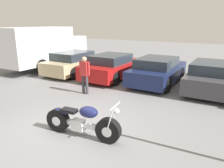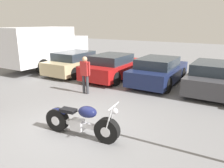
{
  "view_description": "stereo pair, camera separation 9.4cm",
  "coord_description": "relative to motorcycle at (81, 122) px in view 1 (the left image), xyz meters",
  "views": [
    {
      "loc": [
        3.95,
        -4.42,
        2.97
      ],
      "look_at": [
        0.17,
        2.06,
        0.85
      ],
      "focal_mm": 35.0,
      "sensor_mm": 36.0,
      "label": 1
    },
    {
      "loc": [
        4.03,
        -4.38,
        2.97
      ],
      "look_at": [
        0.17,
        2.06,
        0.85
      ],
      "focal_mm": 35.0,
      "sensor_mm": 36.0,
      "label": 2
    }
  ],
  "objects": [
    {
      "name": "parked_car_navy",
      "position": [
        -0.01,
        6.17,
        0.21
      ],
      "size": [
        1.93,
        4.14,
        1.32
      ],
      "color": "#19234C",
      "rests_on": "ground_plane"
    },
    {
      "name": "parked_car_red",
      "position": [
        -2.51,
        5.98,
        0.21
      ],
      "size": [
        1.93,
        4.14,
        1.32
      ],
      "color": "red",
      "rests_on": "ground_plane"
    },
    {
      "name": "motorcycle",
      "position": [
        0.0,
        0.0,
        0.0
      ],
      "size": [
        2.22,
        0.63,
        1.04
      ],
      "color": "black",
      "rests_on": "ground_plane"
    },
    {
      "name": "delivery_truck",
      "position": [
        -7.61,
        5.95,
        1.06
      ],
      "size": [
        2.19,
        6.05,
        2.69
      ],
      "color": "silver",
      "rests_on": "ground_plane"
    },
    {
      "name": "ground_plane",
      "position": [
        -0.57,
        0.24,
        -0.43
      ],
      "size": [
        60.0,
        60.0,
        0.0
      ],
      "primitive_type": "plane",
      "color": "slate"
    },
    {
      "name": "person_standing",
      "position": [
        -2.14,
        3.0,
        0.52
      ],
      "size": [
        0.52,
        0.22,
        1.61
      ],
      "color": "#38383D",
      "rests_on": "ground_plane"
    },
    {
      "name": "parked_car_champagne",
      "position": [
        -5.0,
        5.84,
        0.21
      ],
      "size": [
        1.93,
        4.14,
        1.32
      ],
      "color": "#C6B284",
      "rests_on": "ground_plane"
    },
    {
      "name": "parked_car_dark_grey",
      "position": [
        2.49,
        6.21,
        0.21
      ],
      "size": [
        1.93,
        4.14,
        1.32
      ],
      "color": "#3D3D42",
      "rests_on": "ground_plane"
    }
  ]
}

